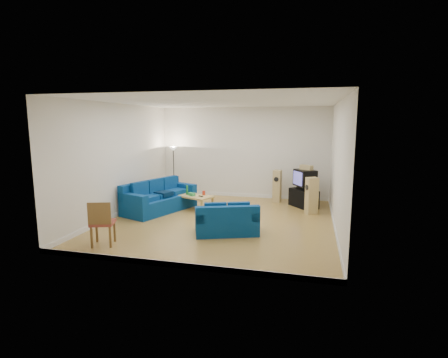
% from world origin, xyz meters
% --- Properties ---
extents(room, '(6.01, 6.51, 3.21)m').
position_xyz_m(room, '(0.00, 0.00, 1.54)').
color(room, brown).
rests_on(room, ground).
extents(sofa_three_seat, '(1.76, 2.55, 0.90)m').
position_xyz_m(sofa_three_seat, '(-2.12, 0.63, 0.34)').
color(sofa_three_seat, navy).
rests_on(sofa_three_seat, ground).
extents(sofa_loveseat, '(1.69, 1.30, 0.75)m').
position_xyz_m(sofa_loveseat, '(0.43, -1.05, 0.28)').
color(sofa_loveseat, navy).
rests_on(sofa_loveseat, ground).
extents(coffee_table, '(1.38, 1.05, 0.45)m').
position_xyz_m(coffee_table, '(-1.14, 1.03, 0.39)').
color(coffee_table, tan).
rests_on(coffee_table, ground).
extents(bottle, '(0.09, 0.09, 0.29)m').
position_xyz_m(bottle, '(-1.35, 1.08, 0.59)').
color(bottle, '#197233').
rests_on(bottle, coffee_table).
extents(tissue_box, '(0.25, 0.22, 0.09)m').
position_xyz_m(tissue_box, '(-1.16, 0.94, 0.49)').
color(tissue_box, green).
rests_on(tissue_box, coffee_table).
extents(red_canister, '(0.09, 0.09, 0.13)m').
position_xyz_m(red_canister, '(-0.83, 1.14, 0.51)').
color(red_canister, red).
rests_on(red_canister, coffee_table).
extents(remote, '(0.17, 0.13, 0.02)m').
position_xyz_m(remote, '(-0.85, 0.89, 0.46)').
color(remote, black).
rests_on(remote, coffee_table).
extents(tv_stand, '(0.98, 1.04, 0.57)m').
position_xyz_m(tv_stand, '(2.17, 2.19, 0.28)').
color(tv_stand, black).
rests_on(tv_stand, ground).
extents(av_receiver, '(0.57, 0.55, 0.10)m').
position_xyz_m(av_receiver, '(2.21, 2.23, 0.62)').
color(av_receiver, black).
rests_on(av_receiver, tv_stand).
extents(television, '(0.77, 0.84, 0.53)m').
position_xyz_m(television, '(2.18, 2.22, 0.93)').
color(television, black).
rests_on(television, av_receiver).
extents(centre_speaker, '(0.43, 0.38, 0.15)m').
position_xyz_m(centre_speaker, '(2.22, 2.24, 1.27)').
color(centre_speaker, tan).
rests_on(centre_speaker, television).
extents(speaker_left, '(0.29, 0.36, 1.09)m').
position_xyz_m(speaker_left, '(1.27, 2.70, 0.54)').
color(speaker_left, tan).
rests_on(speaker_left, ground).
extents(speaker_right, '(0.40, 0.37, 1.08)m').
position_xyz_m(speaker_right, '(2.41, 1.38, 0.54)').
color(speaker_right, tan).
rests_on(speaker_right, ground).
extents(floor_lamp, '(0.31, 0.31, 1.81)m').
position_xyz_m(floor_lamp, '(-2.45, 2.70, 1.49)').
color(floor_lamp, black).
rests_on(floor_lamp, ground).
extents(dining_chair, '(0.61, 0.61, 1.00)m').
position_xyz_m(dining_chair, '(-2.00, -2.53, 0.56)').
color(dining_chair, brown).
rests_on(dining_chair, ground).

